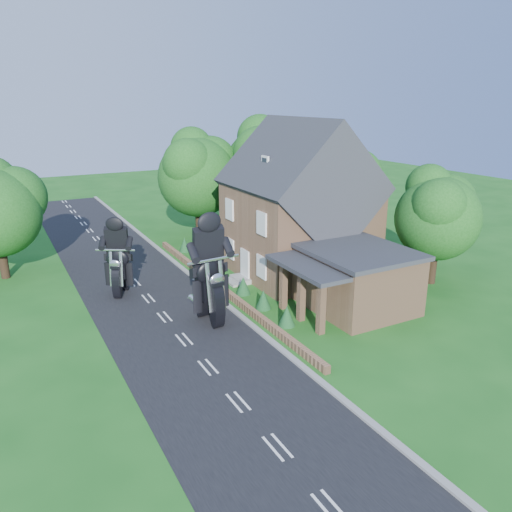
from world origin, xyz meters
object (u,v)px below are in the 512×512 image
garden_wall (221,288)px  motorcycle_follow (121,283)px  house (299,209)px  motorcycle_lead (210,307)px  annex (355,278)px

garden_wall → motorcycle_follow: bearing=156.5°
garden_wall → house: size_ratio=2.15×
motorcycle_lead → annex: bearing=161.6°
motorcycle_lead → motorcycle_follow: (-3.19, 6.16, -0.17)m
garden_wall → motorcycle_lead: bearing=-122.1°
house → annex: bearing=-95.2°
house → motorcycle_follow: bearing=173.1°
motorcycle_lead → garden_wall: bearing=-125.9°
house → annex: house is taller
garden_wall → motorcycle_follow: (-5.54, 2.41, 0.52)m
house → motorcycle_lead: house is taller
motorcycle_lead → motorcycle_follow: bearing=-66.4°
garden_wall → motorcycle_lead: (-2.35, -3.75, 0.70)m
garden_wall → motorcycle_follow: size_ratio=14.14×
motorcycle_follow → house: bearing=-156.6°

